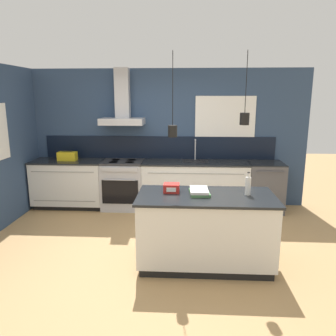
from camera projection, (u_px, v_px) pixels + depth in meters
ground_plane at (148, 248)px, 4.62m from camera, size 16.00×16.00×0.00m
wall_back at (157, 136)px, 6.28m from camera, size 5.60×2.49×2.60m
counter_run_left at (69, 183)px, 6.27m from camera, size 1.34×0.64×0.91m
counter_run_sink at (195, 185)px, 6.14m from camera, size 1.96×0.64×1.31m
oven_range at (123, 185)px, 6.21m from camera, size 0.77×0.66×0.91m
dishwasher at (264, 187)px, 6.06m from camera, size 0.63×0.65×0.91m
kitchen_island at (205, 230)px, 4.11m from camera, size 1.69×0.85×0.91m
bottle_on_island at (248, 185)px, 4.00m from camera, size 0.07×0.07×0.29m
book_stack at (199, 191)px, 4.05m from camera, size 0.26×0.35×0.06m
red_supply_box at (171, 188)px, 4.13m from camera, size 0.20×0.17×0.11m
yellow_toolbox at (67, 156)px, 6.15m from camera, size 0.34×0.18×0.19m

